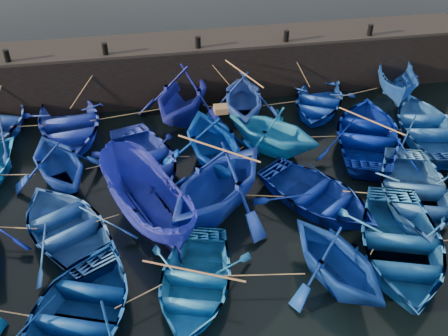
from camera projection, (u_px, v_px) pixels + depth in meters
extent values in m
plane|color=black|center=(242.00, 244.00, 15.94)|extent=(120.00, 120.00, 0.00)
cube|color=black|center=(196.00, 67.00, 23.47)|extent=(26.00, 2.50, 2.50)
cube|color=black|center=(196.00, 41.00, 22.69)|extent=(26.00, 2.50, 0.12)
cylinder|color=black|center=(7.00, 56.00, 20.65)|extent=(0.24, 0.24, 0.50)
cylinder|color=black|center=(105.00, 49.00, 21.22)|extent=(0.24, 0.24, 0.50)
cylinder|color=black|center=(198.00, 42.00, 21.79)|extent=(0.24, 0.24, 0.50)
cylinder|color=black|center=(286.00, 36.00, 22.36)|extent=(0.24, 0.24, 0.50)
cylinder|color=black|center=(370.00, 30.00, 22.93)|extent=(0.24, 0.24, 0.50)
imported|color=#2137C0|center=(68.00, 123.00, 20.82)|extent=(4.65, 5.91, 1.11)
imported|color=navy|center=(182.00, 93.00, 21.50)|extent=(5.62, 5.90, 2.43)
imported|color=#2245AE|center=(243.00, 97.00, 21.54)|extent=(4.16, 4.62, 2.16)
imported|color=#123AA6|center=(318.00, 101.00, 22.51)|extent=(4.88, 5.44, 0.93)
imported|color=#194CAD|center=(396.00, 81.00, 23.27)|extent=(2.88, 4.57, 1.65)
imported|color=navy|center=(58.00, 161.00, 17.84)|extent=(4.53, 4.82, 2.02)
imported|color=navy|center=(144.00, 160.00, 18.78)|extent=(4.57, 5.54, 1.00)
imported|color=#03339F|center=(213.00, 140.00, 18.62)|extent=(4.35, 4.90, 2.37)
imported|color=blue|center=(273.00, 129.00, 19.51)|extent=(5.22, 5.20, 2.08)
imported|color=#00167E|center=(369.00, 133.00, 20.14)|extent=(5.68, 6.52, 1.13)
imported|color=#1F5BB2|center=(429.00, 127.00, 20.61)|extent=(4.49, 5.67, 1.06)
imported|color=#204F93|center=(67.00, 226.00, 15.89)|extent=(5.25, 5.80, 0.99)
imported|color=navy|center=(145.00, 201.00, 16.12)|extent=(3.82, 5.48, 1.99)
imported|color=#1534B7|center=(218.00, 181.00, 16.49)|extent=(6.43, 6.43, 2.57)
imported|color=navy|center=(318.00, 196.00, 17.14)|extent=(5.31, 5.65, 0.95)
imported|color=#2962AB|center=(414.00, 192.00, 17.21)|extent=(5.02, 5.95, 1.05)
imported|color=navy|center=(80.00, 313.00, 13.15)|extent=(5.33, 6.24, 1.09)
imported|color=blue|center=(194.00, 283.00, 14.11)|extent=(4.24, 5.07, 0.91)
imported|color=navy|center=(337.00, 259.00, 14.11)|extent=(4.34, 4.65, 1.98)
imported|color=#17599A|center=(401.00, 246.00, 15.14)|extent=(5.24, 6.22, 1.10)
cube|color=brown|center=(221.00, 109.00, 17.89)|extent=(0.49, 0.44, 0.23)
cylinder|color=tan|center=(28.00, 126.00, 20.63)|extent=(1.45, 0.12, 0.04)
cylinder|color=tan|center=(127.00, 115.00, 21.36)|extent=(3.08, 0.52, 0.04)
cylinder|color=tan|center=(213.00, 107.00, 21.88)|extent=(0.80, 0.55, 0.04)
cylinder|color=tan|center=(281.00, 103.00, 22.16)|extent=(1.70, 0.17, 0.04)
cylinder|color=tan|center=(357.00, 93.00, 22.95)|extent=(2.18, 0.55, 0.04)
cylinder|color=tan|center=(13.00, 175.00, 17.97)|extent=(1.52, 0.27, 0.04)
cylinder|color=tan|center=(103.00, 165.00, 18.43)|extent=(1.23, 0.29, 0.04)
cylinder|color=tan|center=(179.00, 157.00, 18.88)|extent=(0.83, 0.19, 0.04)
cylinder|color=tan|center=(243.00, 147.00, 19.41)|extent=(0.68, 0.60, 0.04)
cylinder|color=tan|center=(321.00, 137.00, 19.98)|extent=(2.16, 0.31, 0.04)
cylinder|color=tan|center=(399.00, 130.00, 20.38)|extent=(0.88, 0.12, 0.04)
cylinder|color=tan|center=(10.00, 228.00, 15.77)|extent=(1.68, 0.44, 0.04)
cylinder|color=tan|center=(107.00, 218.00, 16.12)|extent=(0.76, 0.25, 0.04)
cylinder|color=tan|center=(183.00, 205.00, 16.66)|extent=(0.65, 0.28, 0.04)
cylinder|color=tan|center=(269.00, 196.00, 17.01)|extent=(1.61, 0.44, 0.04)
cylinder|color=tan|center=(366.00, 193.00, 17.14)|extent=(1.53, 0.51, 0.04)
cylinder|color=tan|center=(11.00, 313.00, 13.17)|extent=(1.84, 0.74, 0.04)
cylinder|color=tan|center=(139.00, 296.00, 13.60)|extent=(1.31, 0.62, 0.04)
cylinder|color=tan|center=(265.00, 275.00, 14.21)|extent=(2.27, 0.36, 0.04)
cylinder|color=tan|center=(369.00, 257.00, 14.76)|extent=(0.54, 0.58, 0.04)
cylinder|color=tan|center=(0.00, 89.00, 21.05)|extent=(1.11, 0.59, 2.09)
cylinder|color=tan|center=(88.00, 82.00, 21.53)|extent=(1.85, 0.68, 2.09)
cylinder|color=tan|center=(189.00, 72.00, 22.36)|extent=(0.98, 0.19, 2.09)
cylinder|color=tan|center=(218.00, 72.00, 22.33)|extent=(1.68, 0.72, 2.09)
cylinder|color=tan|center=(298.00, 65.00, 22.92)|extent=(1.18, 0.59, 2.09)
cylinder|color=tan|center=(377.00, 56.00, 23.69)|extent=(1.14, 0.06, 2.09)
cylinder|color=#99724C|center=(244.00, 73.00, 20.88)|extent=(1.08, 2.84, 0.06)
cylinder|color=#99724C|center=(371.00, 121.00, 19.79)|extent=(1.77, 2.49, 0.06)
cylinder|color=#99724C|center=(218.00, 148.00, 15.70)|extent=(2.34, 1.97, 0.06)
cylinder|color=#99724C|center=(193.00, 271.00, 13.82)|extent=(2.74, 1.32, 0.06)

